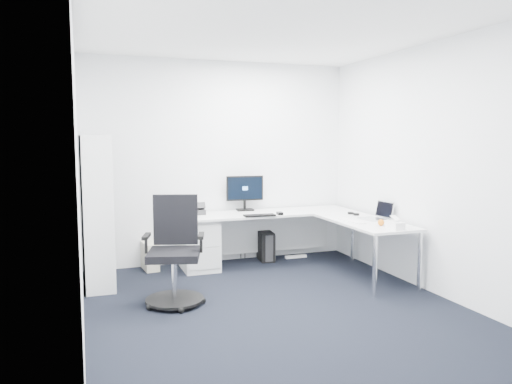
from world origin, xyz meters
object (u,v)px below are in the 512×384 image
object	(u,v)px
laptop	(372,211)
bookshelf	(97,211)
task_chair	(174,251)
l_desk	(276,243)
monitor	(245,193)

from	to	relation	value
laptop	bookshelf	bearing A→B (deg)	161.24
bookshelf	task_chair	distance (m)	1.23
l_desk	bookshelf	world-z (taller)	bookshelf
task_chair	bookshelf	bearing A→B (deg)	141.64
bookshelf	l_desk	bearing A→B (deg)	-1.32
l_desk	laptop	world-z (taller)	laptop
task_chair	laptop	xyz separation A→B (m)	(2.46, 0.25, 0.26)
task_chair	laptop	world-z (taller)	task_chair
l_desk	bookshelf	distance (m)	2.23
monitor	laptop	size ratio (longest dim) A/B	1.60
l_desk	laptop	size ratio (longest dim) A/B	7.48
bookshelf	monitor	bearing A→B (deg)	15.25
bookshelf	laptop	xyz separation A→B (m)	(3.16, -0.71, -0.05)
task_chair	laptop	size ratio (longest dim) A/B	3.44
l_desk	laptop	distance (m)	1.27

